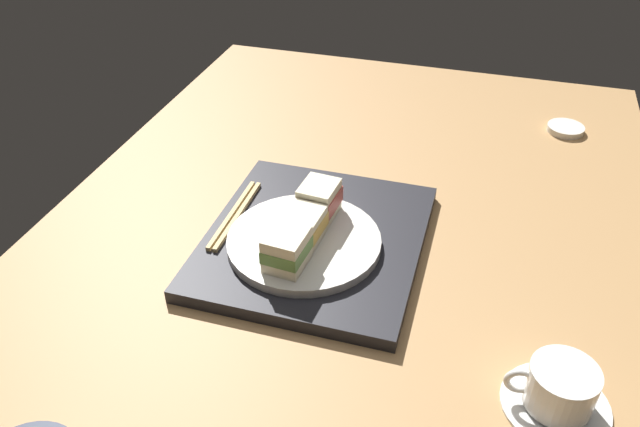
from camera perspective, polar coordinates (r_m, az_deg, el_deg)
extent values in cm
cube|color=tan|center=(103.94, 2.65, -2.18)|extent=(140.00, 100.00, 3.00)
cube|color=black|center=(99.14, -0.47, -2.41)|extent=(36.75, 32.80, 2.20)
cylinder|color=silver|center=(95.96, -1.45, -2.55)|extent=(23.41, 23.41, 1.42)
cube|color=#EFE5C1|center=(99.92, -0.09, 0.28)|extent=(6.69, 5.87, 1.46)
cube|color=#B74C42|center=(98.74, -0.09, 1.24)|extent=(6.99, 6.25, 2.63)
cube|color=#EFE5C1|center=(97.58, -0.09, 2.23)|extent=(6.69, 5.87, 1.46)
cube|color=#EFE5C1|center=(95.15, -1.46, -1.93)|extent=(6.69, 5.87, 1.21)
cube|color=gold|center=(94.08, -1.48, -1.09)|extent=(7.08, 6.05, 2.28)
cube|color=#EFE5C1|center=(93.04, -1.50, -0.23)|extent=(6.69, 5.87, 1.21)
cube|color=#EFE5C1|center=(90.34, -2.99, -4.17)|extent=(6.69, 5.87, 1.76)
cube|color=#669347|center=(89.15, -3.03, -3.26)|extent=(6.90, 6.03, 1.94)
cube|color=#EFE5C1|center=(88.00, -3.06, -2.33)|extent=(6.69, 5.87, 1.76)
cube|color=tan|center=(103.19, -7.94, -0.04)|extent=(18.93, 0.84, 0.70)
cube|color=tan|center=(102.81, -7.38, -0.14)|extent=(18.93, 0.84, 0.70)
cylinder|color=white|center=(83.10, 20.45, -15.77)|extent=(12.85, 12.85, 0.80)
cylinder|color=white|center=(80.78, 20.92, -14.37)|extent=(8.04, 8.04, 5.46)
cylinder|color=black|center=(79.09, 21.28, -13.28)|extent=(7.40, 7.40, 0.40)
torus|color=white|center=(79.80, 17.59, -14.20)|extent=(1.24, 3.92, 3.86)
cylinder|color=silver|center=(139.98, 21.26, 7.13)|extent=(7.36, 7.36, 1.27)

